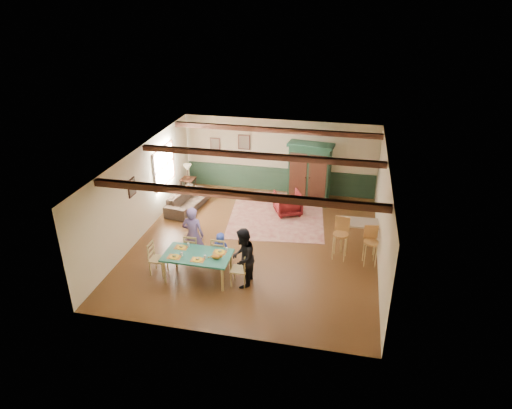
% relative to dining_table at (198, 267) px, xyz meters
% --- Properties ---
extents(floor, '(8.00, 8.00, 0.00)m').
position_rel_dining_table_xyz_m(floor, '(1.08, 2.06, -0.36)').
color(floor, '#4A2A14').
rests_on(floor, ground).
extents(wall_back, '(7.00, 0.02, 2.70)m').
position_rel_dining_table_xyz_m(wall_back, '(1.08, 6.06, 0.99)').
color(wall_back, beige).
rests_on(wall_back, floor).
extents(wall_left, '(0.02, 8.00, 2.70)m').
position_rel_dining_table_xyz_m(wall_left, '(-2.42, 2.06, 0.99)').
color(wall_left, beige).
rests_on(wall_left, floor).
extents(wall_right, '(0.02, 8.00, 2.70)m').
position_rel_dining_table_xyz_m(wall_right, '(4.58, 2.06, 0.99)').
color(wall_right, beige).
rests_on(wall_right, floor).
extents(ceiling, '(7.00, 8.00, 0.02)m').
position_rel_dining_table_xyz_m(ceiling, '(1.08, 2.06, 2.34)').
color(ceiling, white).
rests_on(ceiling, wall_back).
extents(wainscot_back, '(6.95, 0.03, 0.90)m').
position_rel_dining_table_xyz_m(wainscot_back, '(1.08, 6.04, 0.09)').
color(wainscot_back, '#1C3424').
rests_on(wainscot_back, floor).
extents(ceiling_beam_front, '(6.95, 0.16, 0.16)m').
position_rel_dining_table_xyz_m(ceiling_beam_front, '(1.08, -0.24, 2.25)').
color(ceiling_beam_front, black).
rests_on(ceiling_beam_front, ceiling).
extents(ceiling_beam_mid, '(6.95, 0.16, 0.16)m').
position_rel_dining_table_xyz_m(ceiling_beam_mid, '(1.08, 2.46, 2.25)').
color(ceiling_beam_mid, black).
rests_on(ceiling_beam_mid, ceiling).
extents(ceiling_beam_back, '(6.95, 0.16, 0.16)m').
position_rel_dining_table_xyz_m(ceiling_beam_back, '(1.08, 5.06, 2.25)').
color(ceiling_beam_back, black).
rests_on(ceiling_beam_back, ceiling).
extents(window_left, '(0.06, 1.60, 1.30)m').
position_rel_dining_table_xyz_m(window_left, '(-2.39, 3.76, 1.19)').
color(window_left, white).
rests_on(window_left, wall_left).
extents(picture_left_wall, '(0.04, 0.42, 0.52)m').
position_rel_dining_table_xyz_m(picture_left_wall, '(-2.39, 1.46, 1.39)').
color(picture_left_wall, gray).
rests_on(picture_left_wall, wall_left).
extents(picture_back_a, '(0.45, 0.04, 0.55)m').
position_rel_dining_table_xyz_m(picture_back_a, '(-0.22, 6.03, 1.44)').
color(picture_back_a, gray).
rests_on(picture_back_a, wall_back).
extents(picture_back_b, '(0.38, 0.04, 0.48)m').
position_rel_dining_table_xyz_m(picture_back_b, '(-1.32, 6.03, 1.29)').
color(picture_back_b, gray).
rests_on(picture_back_b, wall_back).
extents(dining_table, '(1.73, 0.97, 0.72)m').
position_rel_dining_table_xyz_m(dining_table, '(0.00, 0.00, 0.00)').
color(dining_table, '#1F6452').
rests_on(dining_table, floor).
extents(dining_chair_far_left, '(0.41, 0.42, 0.91)m').
position_rel_dining_table_xyz_m(dining_chair_far_left, '(-0.38, 0.69, 0.10)').
color(dining_chair_far_left, tan).
rests_on(dining_chair_far_left, floor).
extents(dining_chair_far_right, '(0.41, 0.42, 0.91)m').
position_rel_dining_table_xyz_m(dining_chair_far_right, '(0.39, 0.69, 0.10)').
color(dining_chair_far_right, tan).
rests_on(dining_chair_far_right, floor).
extents(dining_chair_end_left, '(0.42, 0.41, 0.91)m').
position_rel_dining_table_xyz_m(dining_chair_end_left, '(-1.10, 0.01, 0.10)').
color(dining_chair_end_left, tan).
rests_on(dining_chair_end_left, floor).
extents(dining_chair_end_right, '(0.42, 0.41, 0.91)m').
position_rel_dining_table_xyz_m(dining_chair_end_right, '(1.10, -0.01, 0.10)').
color(dining_chair_end_right, tan).
rests_on(dining_chair_end_right, floor).
extents(person_man, '(0.61, 0.40, 1.65)m').
position_rel_dining_table_xyz_m(person_man, '(-0.38, 0.77, 0.47)').
color(person_man, slate).
rests_on(person_man, floor).
extents(person_woman, '(0.60, 0.77, 1.58)m').
position_rel_dining_table_xyz_m(person_woman, '(1.20, -0.01, 0.43)').
color(person_woman, black).
rests_on(person_woman, floor).
extents(person_child, '(0.47, 0.31, 0.96)m').
position_rel_dining_table_xyz_m(person_child, '(0.39, 0.76, 0.12)').
color(person_child, '#2A3EA8').
rests_on(person_child, floor).
extents(cat, '(0.35, 0.14, 0.17)m').
position_rel_dining_table_xyz_m(cat, '(0.53, -0.10, 0.45)').
color(cat, orange).
rests_on(cat, dining_table).
extents(place_setting_near_left, '(0.39, 0.29, 0.11)m').
position_rel_dining_table_xyz_m(place_setting_near_left, '(-0.53, -0.23, 0.41)').
color(place_setting_near_left, yellow).
rests_on(place_setting_near_left, dining_table).
extents(place_setting_near_center, '(0.39, 0.29, 0.11)m').
position_rel_dining_table_xyz_m(place_setting_near_center, '(0.09, -0.24, 0.41)').
color(place_setting_near_center, yellow).
rests_on(place_setting_near_center, dining_table).
extents(place_setting_far_left, '(0.39, 0.29, 0.11)m').
position_rel_dining_table_xyz_m(place_setting_far_left, '(-0.52, 0.24, 0.41)').
color(place_setting_far_left, yellow).
rests_on(place_setting_far_left, dining_table).
extents(place_setting_far_right, '(0.39, 0.29, 0.11)m').
position_rel_dining_table_xyz_m(place_setting_far_right, '(0.53, 0.23, 0.41)').
color(place_setting_far_right, yellow).
rests_on(place_setting_far_right, dining_table).
extents(area_rug, '(3.44, 3.94, 0.01)m').
position_rel_dining_table_xyz_m(area_rug, '(1.37, 4.06, -0.35)').
color(area_rug, '#CDB194').
rests_on(area_rug, floor).
extents(armoire, '(1.60, 0.80, 2.16)m').
position_rel_dining_table_xyz_m(armoire, '(2.27, 5.27, 0.72)').
color(armoire, black).
rests_on(armoire, floor).
extents(armchair, '(1.09, 1.10, 0.76)m').
position_rel_dining_table_xyz_m(armchair, '(1.70, 4.24, 0.02)').
color(armchair, '#480E13').
rests_on(armchair, floor).
extents(sofa, '(1.06, 2.10, 0.59)m').
position_rel_dining_table_xyz_m(sofa, '(-1.70, 3.92, -0.07)').
color(sofa, '#392C23').
rests_on(sofa, floor).
extents(end_table, '(0.50, 0.50, 0.59)m').
position_rel_dining_table_xyz_m(end_table, '(-2.10, 5.10, -0.06)').
color(end_table, black).
rests_on(end_table, floor).
extents(table_lamp, '(0.33, 0.33, 0.54)m').
position_rel_dining_table_xyz_m(table_lamp, '(-2.10, 5.10, 0.50)').
color(table_lamp, '#C8B481').
rests_on(table_lamp, end_table).
extents(counter_table, '(1.09, 0.66, 0.89)m').
position_rel_dining_table_xyz_m(counter_table, '(4.01, 2.38, 0.08)').
color(counter_table, '#BCAA92').
rests_on(counter_table, floor).
extents(bar_stool_left, '(0.47, 0.51, 1.21)m').
position_rel_dining_table_xyz_m(bar_stool_left, '(3.52, 1.78, 0.24)').
color(bar_stool_left, '#B78247').
rests_on(bar_stool_left, floor).
extents(bar_stool_right, '(0.44, 0.48, 1.11)m').
position_rel_dining_table_xyz_m(bar_stool_right, '(4.34, 1.64, 0.19)').
color(bar_stool_right, '#B78247').
rests_on(bar_stool_right, floor).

